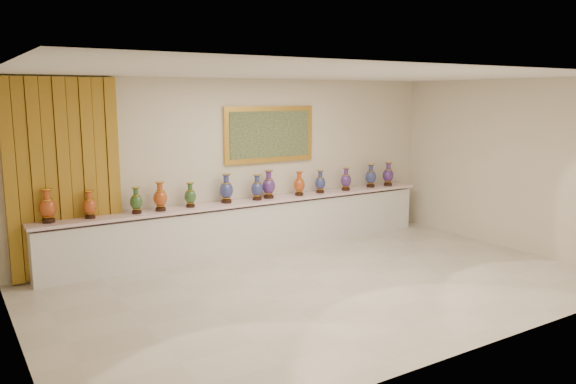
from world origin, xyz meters
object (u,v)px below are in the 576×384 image
counter (251,226)px  vase_1 (90,206)px  vase_0 (48,207)px  vase_2 (136,202)px

counter → vase_1: size_ratio=17.26×
vase_0 → counter: bearing=-0.1°
vase_0 → vase_1: size_ratio=1.18×
vase_1 → vase_2: size_ratio=1.00×
vase_0 → vase_2: 1.27m
vase_2 → vase_1: bearing=177.9°
vase_0 → vase_1: vase_0 is taller
counter → vase_1: 2.81m
vase_1 → vase_2: bearing=-2.1°
vase_1 → vase_0: bearing=177.7°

